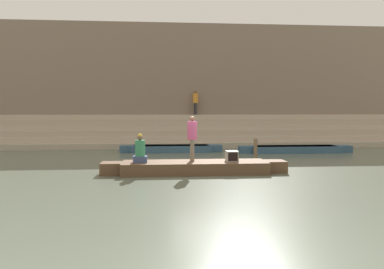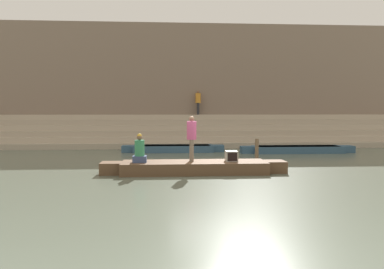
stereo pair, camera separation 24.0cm
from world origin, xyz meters
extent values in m
plane|color=#566051|center=(0.00, 0.00, 0.00)|extent=(120.00, 120.00, 0.00)
cube|color=tan|center=(0.00, 9.92, 0.17)|extent=(36.00, 3.73, 0.33)
cube|color=#B2A28D|center=(0.00, 10.23, 0.50)|extent=(36.00, 3.11, 0.33)
cube|color=tan|center=(0.00, 10.54, 0.83)|extent=(36.00, 2.49, 0.33)
cube|color=#B2A28D|center=(0.00, 10.86, 1.16)|extent=(36.00, 1.87, 0.33)
cube|color=tan|center=(0.00, 11.17, 1.49)|extent=(36.00, 1.24, 0.33)
cube|color=#B2A28D|center=(0.00, 11.48, 1.82)|extent=(36.00, 0.62, 0.33)
cube|color=#7F6B5B|center=(0.00, 12.39, 4.10)|extent=(34.20, 1.20, 8.20)
cube|color=#4C4037|center=(0.00, 11.77, 0.30)|extent=(34.20, 0.12, 0.60)
cube|color=brown|center=(-0.42, -0.50, 0.21)|extent=(5.20, 1.37, 0.42)
cube|color=tan|center=(-0.42, -0.50, 0.40)|extent=(4.78, 1.27, 0.05)
cube|color=brown|center=(2.54, -0.50, 0.21)|extent=(0.73, 0.75, 0.42)
cube|color=brown|center=(-3.38, -0.50, 0.21)|extent=(0.73, 0.75, 0.42)
cylinder|color=olive|center=(-1.20, 0.28, 0.32)|extent=(2.84, 0.04, 0.04)
cylinder|color=#756656|center=(-0.51, -0.32, 0.82)|extent=(0.15, 0.15, 0.79)
cylinder|color=#756656|center=(-0.51, -0.51, 0.82)|extent=(0.15, 0.15, 0.79)
cylinder|color=#C64C7F|center=(-0.51, -0.42, 1.54)|extent=(0.35, 0.35, 0.66)
sphere|color=brown|center=(-0.51, -0.42, 1.97)|extent=(0.19, 0.19, 0.19)
cube|color=#3D4C75|center=(-2.36, -0.61, 0.54)|extent=(0.49, 0.38, 0.23)
cylinder|color=#338456|center=(-2.36, -0.61, 0.93)|extent=(0.35, 0.35, 0.56)
sphere|color=brown|center=(-2.36, -0.61, 1.31)|extent=(0.19, 0.19, 0.19)
sphere|color=gold|center=(-2.36, -0.61, 1.37)|extent=(0.16, 0.16, 0.16)
cube|color=#9E998E|center=(0.93, -0.53, 0.61)|extent=(0.42, 0.43, 0.38)
cube|color=black|center=(0.93, -0.75, 0.61)|extent=(0.34, 0.02, 0.30)
cube|color=#33516B|center=(5.57, 5.69, 0.18)|extent=(4.79, 1.16, 0.37)
cube|color=tan|center=(5.57, 5.69, 0.34)|extent=(4.41, 1.06, 0.05)
cube|color=#33516B|center=(8.31, 5.69, 0.18)|extent=(0.67, 0.64, 0.37)
cube|color=#33516B|center=(2.84, 5.69, 0.18)|extent=(0.67, 0.64, 0.37)
cube|color=#33516B|center=(-1.07, 6.54, 0.18)|extent=(4.34, 1.16, 0.37)
cube|color=tan|center=(-1.07, 6.54, 0.34)|extent=(3.99, 1.06, 0.05)
cube|color=#33516B|center=(1.40, 6.54, 0.18)|extent=(0.61, 0.64, 0.37)
cube|color=#33516B|center=(-3.54, 6.54, 0.18)|extent=(0.61, 0.64, 0.37)
cylinder|color=brown|center=(2.87, 3.63, 0.46)|extent=(0.17, 0.17, 0.91)
cylinder|color=#28282D|center=(0.70, 11.58, 2.38)|extent=(0.15, 0.15, 0.79)
cylinder|color=#28282D|center=(0.70, 11.38, 2.38)|extent=(0.15, 0.15, 0.79)
cylinder|color=orange|center=(0.70, 11.48, 3.10)|extent=(0.36, 0.36, 0.66)
sphere|color=brown|center=(0.70, 11.48, 3.52)|extent=(0.19, 0.19, 0.19)
camera|label=1|loc=(-1.61, -13.83, 2.25)|focal=35.00mm
camera|label=2|loc=(-1.38, -13.85, 2.25)|focal=35.00mm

